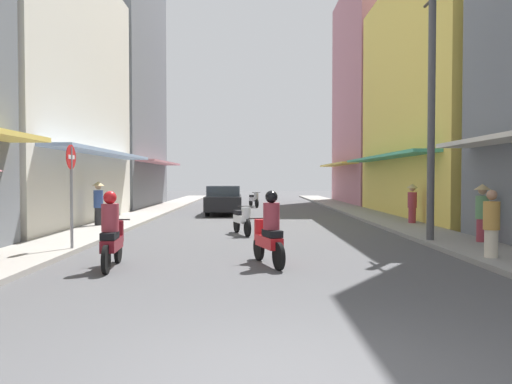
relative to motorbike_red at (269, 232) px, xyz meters
name	(u,v)px	position (x,y,z in m)	size (l,w,h in m)	color
ground_plane	(256,219)	(-0.12, 11.71, -0.70)	(95.31, 95.31, 0.00)	#4C4C4F
sidewalk_left	(136,217)	(-5.56, 11.71, -0.64)	(1.91, 51.32, 0.12)	#9E9991
sidewalk_right	(376,217)	(5.31, 11.71, -0.64)	(1.91, 51.32, 0.12)	gray
building_left_mid	(15,92)	(-9.51, 8.83, 4.47)	(7.05, 11.34, 10.35)	silver
building_left_far	(104,72)	(-9.51, 20.19, 7.69)	(7.05, 10.26, 16.81)	slate
building_right_mid	(459,97)	(9.26, 12.23, 4.88)	(7.05, 12.74, 11.18)	#EFD159
building_right_far	(387,96)	(9.26, 24.29, 6.94)	(7.05, 10.49, 15.31)	#B7727F
motorbike_red	(269,232)	(0.00, 0.00, 0.00)	(0.73, 1.75, 1.58)	black
motorbike_white	(242,219)	(-0.65, 5.51, -0.20)	(0.72, 1.75, 0.96)	black
motorbike_silver	(254,199)	(-0.18, 20.23, -0.20)	(0.72, 1.75, 0.96)	black
motorbike_maroon	(112,234)	(-3.19, -0.34, 0.00)	(0.55, 1.81, 1.58)	black
parked_car	(224,200)	(-1.74, 14.19, 0.04)	(1.86, 4.14, 1.45)	black
pedestrian_crossing	(98,202)	(-5.93, 7.51, 0.26)	(0.44, 0.44, 1.71)	#262628
pedestrian_midway	(412,202)	(5.81, 8.30, 0.21)	(0.44, 0.44, 1.62)	#99333F
pedestrian_foreground	(482,211)	(5.86, 2.80, 0.24)	(0.44, 0.44, 1.68)	#99333F
pedestrian_far	(491,227)	(4.82, 0.22, 0.08)	(0.34, 0.34, 1.58)	beige
utility_pole	(431,109)	(4.61, 3.20, 3.05)	(0.20, 1.20, 7.34)	#4C4C4F
street_sign_no_entry	(71,183)	(-4.75, 1.70, 1.01)	(0.07, 0.60, 2.65)	gray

